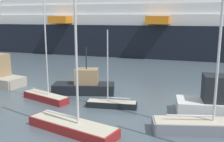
# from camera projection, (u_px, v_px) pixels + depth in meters

# --- Properties ---
(sailboat_2) EXTENTS (6.98, 3.37, 12.57)m
(sailboat_2) POSITION_uv_depth(u_px,v_px,m) (205.00, 123.00, 17.29)
(sailboat_2) COLOR gray
(sailboat_2) RESTS_ON ground_plane
(sailboat_3) EXTENTS (6.71, 3.32, 12.13)m
(sailboat_3) POSITION_uv_depth(u_px,v_px,m) (72.00, 124.00, 17.44)
(sailboat_3) COLOR maroon
(sailboat_3) RESTS_ON ground_plane
(sailboat_4) EXTENTS (4.99, 2.59, 9.17)m
(sailboat_4) POSITION_uv_depth(u_px,v_px,m) (46.00, 96.00, 23.93)
(sailboat_4) COLOR maroon
(sailboat_4) RESTS_ON ground_plane
(sailboat_5) EXTENTS (4.34, 1.59, 6.47)m
(sailboat_5) POSITION_uv_depth(u_px,v_px,m) (112.00, 103.00, 22.16)
(sailboat_5) COLOR black
(sailboat_5) RESTS_ON ground_plane
(fishing_boat_2) EXTENTS (6.35, 3.59, 4.59)m
(fishing_boat_2) POSITION_uv_depth(u_px,v_px,m) (85.00, 85.00, 26.20)
(fishing_boat_2) COLOR black
(fishing_boat_2) RESTS_ON ground_plane
(cruise_ship) EXTENTS (109.30, 17.70, 17.36)m
(cruise_ship) POSITION_uv_depth(u_px,v_px,m) (118.00, 27.00, 56.42)
(cruise_ship) COLOR black
(cruise_ship) RESTS_ON ground_plane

